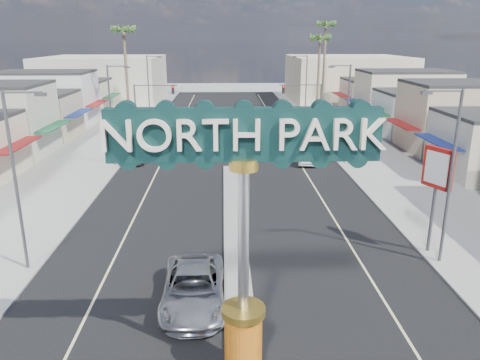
{
  "coord_description": "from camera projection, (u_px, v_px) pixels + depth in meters",
  "views": [
    {
      "loc": [
        -0.6,
        -11.73,
        11.29
      ],
      "look_at": [
        0.19,
        10.53,
        4.47
      ],
      "focal_mm": 35.0,
      "sensor_mm": 36.0,
      "label": 1
    }
  ],
  "objects": [
    {
      "name": "ground",
      "position": [
        231.0,
        165.0,
        43.2
      ],
      "size": [
        160.0,
        160.0,
        0.0
      ],
      "primitive_type": "plane",
      "color": "gray",
      "rests_on": "ground"
    },
    {
      "name": "road",
      "position": [
        231.0,
        165.0,
        43.2
      ],
      "size": [
        20.0,
        120.0,
        0.01
      ],
      "primitive_type": "cube",
      "color": "black",
      "rests_on": "ground"
    },
    {
      "name": "median_island",
      "position": [
        235.0,
        233.0,
        27.89
      ],
      "size": [
        1.3,
        30.0,
        0.16
      ],
      "primitive_type": "cube",
      "color": "gray",
      "rests_on": "ground"
    },
    {
      "name": "sidewalk_left",
      "position": [
        78.0,
        165.0,
        42.71
      ],
      "size": [
        8.0,
        120.0,
        0.12
      ],
      "primitive_type": "cube",
      "color": "gray",
      "rests_on": "ground"
    },
    {
      "name": "sidewalk_right",
      "position": [
        380.0,
        163.0,
        43.66
      ],
      "size": [
        8.0,
        120.0,
        0.12
      ],
      "primitive_type": "cube",
      "color": "gray",
      "rests_on": "ground"
    },
    {
      "name": "storefront_row_left",
      "position": [
        21.0,
        112.0,
        53.94
      ],
      "size": [
        12.0,
        42.0,
        6.0
      ],
      "primitive_type": "cube",
      "color": "beige",
      "rests_on": "ground"
    },
    {
      "name": "storefront_row_right",
      "position": [
        430.0,
        110.0,
        55.56
      ],
      "size": [
        12.0,
        42.0,
        6.0
      ],
      "primitive_type": "cube",
      "color": "#B7B29E",
      "rests_on": "ground"
    },
    {
      "name": "backdrop_far_left",
      "position": [
        105.0,
        79.0,
        84.29
      ],
      "size": [
        20.0,
        20.0,
        8.0
      ],
      "primitive_type": "cube",
      "color": "#B7B29E",
      "rests_on": "ground"
    },
    {
      "name": "backdrop_far_right",
      "position": [
        346.0,
        79.0,
        85.78
      ],
      "size": [
        20.0,
        20.0,
        8.0
      ],
      "primitive_type": "cube",
      "color": "beige",
      "rests_on": "ground"
    },
    {
      "name": "gateway_sign",
      "position": [
        244.0,
        215.0,
        14.69
      ],
      "size": [
        8.2,
        1.5,
        9.15
      ],
      "color": "#D75610",
      "rests_on": "median_island"
    },
    {
      "name": "traffic_signal_left",
      "position": [
        150.0,
        99.0,
        55.01
      ],
      "size": [
        5.09,
        0.45,
        6.0
      ],
      "color": "#47474C",
      "rests_on": "ground"
    },
    {
      "name": "traffic_signal_right",
      "position": [
        305.0,
        99.0,
        55.64
      ],
      "size": [
        5.09,
        0.45,
        6.0
      ],
      "color": "#47474C",
      "rests_on": "ground"
    },
    {
      "name": "streetlight_l_near",
      "position": [
        18.0,
        174.0,
        22.25
      ],
      "size": [
        2.03,
        0.22,
        9.0
      ],
      "color": "#47474C",
      "rests_on": "ground"
    },
    {
      "name": "streetlight_l_mid",
      "position": [
        112.0,
        111.0,
        41.37
      ],
      "size": [
        2.03,
        0.22,
        9.0
      ],
      "color": "#47474C",
      "rests_on": "ground"
    },
    {
      "name": "streetlight_l_far",
      "position": [
        150.0,
        86.0,
        62.39
      ],
      "size": [
        2.03,
        0.22,
        9.0
      ],
      "color": "#47474C",
      "rests_on": "ground"
    },
    {
      "name": "streetlight_r_near",
      "position": [
        448.0,
        169.0,
        22.96
      ],
      "size": [
        2.03,
        0.22,
        9.0
      ],
      "color": "#47474C",
      "rests_on": "ground"
    },
    {
      "name": "streetlight_r_mid",
      "position": [
        346.0,
        109.0,
        42.07
      ],
      "size": [
        2.03,
        0.22,
        9.0
      ],
      "color": "#47474C",
      "rests_on": "ground"
    },
    {
      "name": "streetlight_r_far",
      "position": [
        305.0,
        85.0,
        63.1
      ],
      "size": [
        2.03,
        0.22,
        9.0
      ],
      "color": "#47474C",
      "rests_on": "ground"
    },
    {
      "name": "palm_left_far",
      "position": [
        124.0,
        35.0,
        58.51
      ],
      "size": [
        2.6,
        2.6,
        13.1
      ],
      "color": "brown",
      "rests_on": "ground"
    },
    {
      "name": "palm_right_mid",
      "position": [
        320.0,
        42.0,
        65.39
      ],
      "size": [
        2.6,
        2.6,
        12.1
      ],
      "color": "brown",
      "rests_on": "ground"
    },
    {
      "name": "palm_right_far",
      "position": [
        326.0,
        30.0,
        70.67
      ],
      "size": [
        2.6,
        2.6,
        14.1
      ],
      "color": "brown",
      "rests_on": "ground"
    },
    {
      "name": "suv_left",
      "position": [
        193.0,
        288.0,
        20.42
      ],
      "size": [
        2.84,
        5.93,
        1.63
      ],
      "primitive_type": "imported",
      "rotation": [
        0.0,
        0.0,
        0.02
      ],
      "color": "#A3A4A8",
      "rests_on": "ground"
    },
    {
      "name": "car_parked_left",
      "position": [
        135.0,
        152.0,
        44.3
      ],
      "size": [
        2.11,
        5.21,
        1.77
      ],
      "primitive_type": "imported",
      "rotation": [
        0.0,
        0.0,
        0.0
      ],
      "color": "#5B5A5F",
      "rests_on": "ground"
    },
    {
      "name": "car_parked_right",
      "position": [
        306.0,
        154.0,
        43.85
      ],
      "size": [
        2.13,
        4.9,
        1.57
      ],
      "primitive_type": "imported",
      "rotation": [
        0.0,
        0.0,
        -0.1
      ],
      "color": "silver",
      "rests_on": "ground"
    },
    {
      "name": "bank_pylon_sign",
      "position": [
        437.0,
        174.0,
        24.31
      ],
      "size": [
        0.96,
        1.73,
        5.75
      ],
      "rotation": [
        0.0,
        0.0,
        0.43
      ],
      "color": "#47474C",
      "rests_on": "sidewalk_right"
    }
  ]
}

